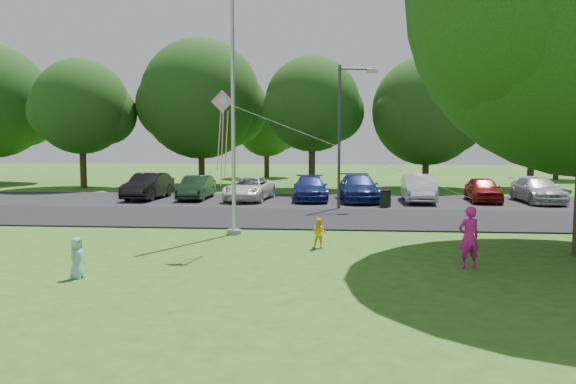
# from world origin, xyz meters

# --- Properties ---
(ground) EXTENTS (120.00, 120.00, 0.00)m
(ground) POSITION_xyz_m (0.00, 0.00, 0.00)
(ground) COLOR #2D5D18
(ground) RESTS_ON ground
(park_road) EXTENTS (60.00, 6.00, 0.06)m
(park_road) POSITION_xyz_m (0.00, 9.00, 0.03)
(park_road) COLOR black
(park_road) RESTS_ON ground
(parking_strip) EXTENTS (42.00, 7.00, 0.06)m
(parking_strip) POSITION_xyz_m (0.00, 15.50, 0.03)
(parking_strip) COLOR black
(parking_strip) RESTS_ON ground
(flagpole) EXTENTS (0.50, 0.50, 10.00)m
(flagpole) POSITION_xyz_m (-3.50, 5.00, 4.17)
(flagpole) COLOR #B7BABF
(flagpole) RESTS_ON ground
(street_lamp) EXTENTS (1.87, 0.64, 6.75)m
(street_lamp) POSITION_xyz_m (0.43, 12.33, 4.06)
(street_lamp) COLOR #3F3F44
(street_lamp) RESTS_ON ground
(trash_can) EXTENTS (0.55, 0.55, 0.88)m
(trash_can) POSITION_xyz_m (2.43, 13.00, 0.44)
(trash_can) COLOR black
(trash_can) RESTS_ON ground
(tree_row) EXTENTS (64.35, 11.94, 10.88)m
(tree_row) POSITION_xyz_m (1.59, 24.23, 5.71)
(tree_row) COLOR #332316
(tree_row) RESTS_ON ground
(horizon_trees) EXTENTS (77.46, 7.20, 7.02)m
(horizon_trees) POSITION_xyz_m (4.06, 33.88, 4.30)
(horizon_trees) COLOR #332316
(horizon_trees) RESTS_ON ground
(parked_cars) EXTENTS (22.49, 4.95, 1.42)m
(parked_cars) POSITION_xyz_m (0.07, 15.57, 0.72)
(parked_cars) COLOR black
(parked_cars) RESTS_ON ground
(woman) EXTENTS (0.68, 0.55, 1.61)m
(woman) POSITION_xyz_m (3.49, 0.41, 0.80)
(woman) COLOR #D91C8F
(woman) RESTS_ON ground
(child_yellow) EXTENTS (0.46, 0.36, 0.94)m
(child_yellow) POSITION_xyz_m (-0.43, 2.68, 0.47)
(child_yellow) COLOR yellow
(child_yellow) RESTS_ON ground
(child_blue) EXTENTS (0.34, 0.50, 0.99)m
(child_blue) POSITION_xyz_m (-6.11, -1.52, 0.50)
(child_blue) COLOR #88BFD0
(child_blue) RESTS_ON ground
(kite) EXTENTS (7.05, 1.71, 2.91)m
(kite) POSITION_xyz_m (-3.08, 1.81, 3.94)
(kite) COLOR pink
(kite) RESTS_ON ground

